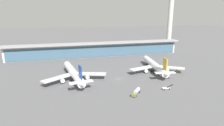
{
  "coord_description": "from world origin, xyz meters",
  "views": [
    {
      "loc": [
        -36.2,
        -113.79,
        42.49
      ],
      "look_at": [
        0.0,
        17.77,
        6.91
      ],
      "focal_mm": 29.25,
      "sensor_mm": 36.0,
      "label": 1
    }
  ],
  "objects_px": {
    "safety_cone_alpha": "(47,94)",
    "service_truck_under_wing_olive": "(136,92)",
    "service_truck_near_nose_yellow": "(178,69)",
    "service_truck_mid_apron_white": "(166,88)",
    "airliner_centre_stand": "(155,65)",
    "airliner_left_stand": "(74,73)",
    "control_tower": "(170,15)"
  },
  "relations": [
    {
      "from": "service_truck_near_nose_yellow",
      "to": "service_truck_mid_apron_white",
      "type": "bearing_deg",
      "value": -133.47
    },
    {
      "from": "airliner_centre_stand",
      "to": "control_tower",
      "type": "distance_m",
      "value": 130.88
    },
    {
      "from": "airliner_left_stand",
      "to": "service_truck_under_wing_olive",
      "type": "relative_size",
      "value": 7.08
    },
    {
      "from": "airliner_left_stand",
      "to": "service_truck_near_nose_yellow",
      "type": "height_order",
      "value": "airliner_left_stand"
    },
    {
      "from": "airliner_left_stand",
      "to": "service_truck_near_nose_yellow",
      "type": "relative_size",
      "value": 17.17
    },
    {
      "from": "service_truck_mid_apron_white",
      "to": "service_truck_near_nose_yellow",
      "type": "bearing_deg",
      "value": 46.53
    },
    {
      "from": "airliner_left_stand",
      "to": "service_truck_near_nose_yellow",
      "type": "bearing_deg",
      "value": 0.25
    },
    {
      "from": "service_truck_under_wing_olive",
      "to": "service_truck_mid_apron_white",
      "type": "bearing_deg",
      "value": 5.69
    },
    {
      "from": "airliner_left_stand",
      "to": "service_truck_mid_apron_white",
      "type": "distance_m",
      "value": 60.86
    },
    {
      "from": "service_truck_mid_apron_white",
      "to": "safety_cone_alpha",
      "type": "bearing_deg",
      "value": 170.43
    },
    {
      "from": "service_truck_mid_apron_white",
      "to": "safety_cone_alpha",
      "type": "relative_size",
      "value": 9.76
    },
    {
      "from": "airliner_centre_stand",
      "to": "service_truck_under_wing_olive",
      "type": "relative_size",
      "value": 7.07
    },
    {
      "from": "service_truck_under_wing_olive",
      "to": "service_truck_mid_apron_white",
      "type": "relative_size",
      "value": 1.17
    },
    {
      "from": "service_truck_near_nose_yellow",
      "to": "service_truck_mid_apron_white",
      "type": "distance_m",
      "value": 44.04
    },
    {
      "from": "airliner_centre_stand",
      "to": "service_truck_mid_apron_white",
      "type": "bearing_deg",
      "value": -107.15
    },
    {
      "from": "airliner_left_stand",
      "to": "service_truck_near_nose_yellow",
      "type": "xyz_separation_m",
      "value": [
        82.16,
        0.36,
        -3.86
      ]
    },
    {
      "from": "service_truck_under_wing_olive",
      "to": "service_truck_near_nose_yellow",
      "type": "bearing_deg",
      "value": 33.95
    },
    {
      "from": "service_truck_under_wing_olive",
      "to": "service_truck_mid_apron_white",
      "type": "distance_m",
      "value": 20.27
    },
    {
      "from": "airliner_left_stand",
      "to": "service_truck_mid_apron_white",
      "type": "xyz_separation_m",
      "value": [
        51.86,
        -31.61,
        -3.93
      ]
    },
    {
      "from": "airliner_centre_stand",
      "to": "service_truck_under_wing_olive",
      "type": "height_order",
      "value": "airliner_centre_stand"
    },
    {
      "from": "airliner_left_stand",
      "to": "service_truck_near_nose_yellow",
      "type": "distance_m",
      "value": 82.26
    },
    {
      "from": "airliner_centre_stand",
      "to": "service_truck_under_wing_olive",
      "type": "distance_m",
      "value": 47.92
    },
    {
      "from": "service_truck_mid_apron_white",
      "to": "control_tower",
      "type": "xyz_separation_m",
      "value": [
        85.43,
        135.02,
        41.97
      ]
    },
    {
      "from": "airliner_left_stand",
      "to": "service_truck_mid_apron_white",
      "type": "height_order",
      "value": "airliner_left_stand"
    },
    {
      "from": "service_truck_under_wing_olive",
      "to": "service_truck_mid_apron_white",
      "type": "height_order",
      "value": "service_truck_under_wing_olive"
    },
    {
      "from": "airliner_left_stand",
      "to": "control_tower",
      "type": "bearing_deg",
      "value": 36.99
    },
    {
      "from": "control_tower",
      "to": "safety_cone_alpha",
      "type": "bearing_deg",
      "value": -141.2
    },
    {
      "from": "airliner_centre_stand",
      "to": "airliner_left_stand",
      "type": "bearing_deg",
      "value": -177.3
    },
    {
      "from": "safety_cone_alpha",
      "to": "service_truck_under_wing_olive",
      "type": "bearing_deg",
      "value": -15.7
    },
    {
      "from": "service_truck_near_nose_yellow",
      "to": "service_truck_mid_apron_white",
      "type": "height_order",
      "value": "service_truck_mid_apron_white"
    },
    {
      "from": "airliner_left_stand",
      "to": "service_truck_under_wing_olive",
      "type": "distance_m",
      "value": 46.31
    },
    {
      "from": "safety_cone_alpha",
      "to": "control_tower",
      "type": "bearing_deg",
      "value": 38.8
    }
  ]
}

